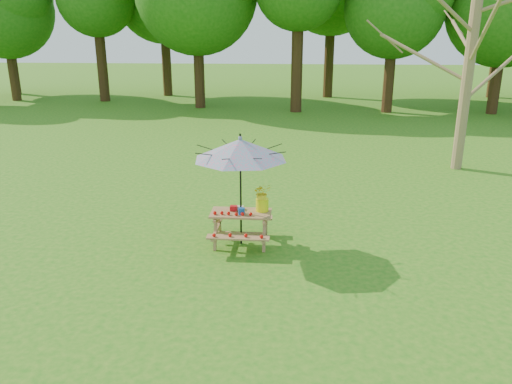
{
  "coord_description": "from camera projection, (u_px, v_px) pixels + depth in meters",
  "views": [
    {
      "loc": [
        -2.05,
        -6.34,
        4.1
      ],
      "look_at": [
        -2.78,
        2.87,
        1.1
      ],
      "focal_mm": 35.0,
      "sensor_mm": 36.0,
      "label": 1
    }
  ],
  "objects": [
    {
      "name": "picnic_table",
      "position": [
        241.0,
        228.0,
        9.98
      ],
      "size": [
        1.2,
        1.32,
        0.67
      ],
      "color": "#9A6945",
      "rests_on": "ground"
    },
    {
      "name": "patio_umbrella",
      "position": [
        240.0,
        149.0,
        9.48
      ],
      "size": [
        2.22,
        2.22,
        2.25
      ],
      "color": "black",
      "rests_on": "ground"
    },
    {
      "name": "ground",
      "position": [
        434.0,
        332.0,
        7.13
      ],
      "size": [
        120.0,
        120.0,
        0.0
      ],
      "primitive_type": "plane",
      "color": "#217015",
      "rests_on": "ground"
    },
    {
      "name": "tomatoes_row",
      "position": [
        232.0,
        214.0,
        9.71
      ],
      "size": [
        0.77,
        0.13,
        0.07
      ],
      "primitive_type": null,
      "color": "red",
      "rests_on": "picnic_table"
    },
    {
      "name": "produce_bins",
      "position": [
        239.0,
        209.0,
        9.88
      ],
      "size": [
        0.32,
        0.41,
        0.13
      ],
      "color": "red",
      "rests_on": "picnic_table"
    },
    {
      "name": "flower_bucket",
      "position": [
        262.0,
        196.0,
        9.86
      ],
      "size": [
        0.41,
        0.38,
        0.57
      ],
      "color": "#F1F70D",
      "rests_on": "picnic_table"
    }
  ]
}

